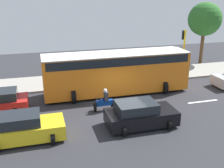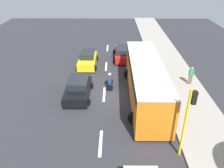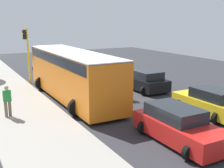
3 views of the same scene
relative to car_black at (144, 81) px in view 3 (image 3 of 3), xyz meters
name	(u,v)px [view 3 (image 3 of 3)]	position (x,y,z in m)	size (l,w,h in m)	color
ground_plane	(121,95)	(2.18, 0.28, -0.76)	(40.00, 60.00, 0.10)	#2D2D33
sidewalk	(19,107)	(9.18, 0.28, -0.64)	(4.00, 60.00, 0.15)	#9E998E
lane_stripe_far_north	(64,69)	(2.18, -11.72, -0.71)	(0.20, 2.40, 0.01)	white
lane_stripe_north	(87,79)	(2.18, -5.72, -0.71)	(0.20, 2.40, 0.01)	white
lane_stripe_mid	(121,94)	(2.18, 0.28, -0.71)	(0.20, 2.40, 0.01)	white
lane_stripe_south	(177,119)	(2.18, 6.28, -0.71)	(0.20, 2.40, 0.01)	white
car_black	(144,81)	(0.00, 0.00, 0.00)	(2.37, 4.10, 1.52)	black
car_silver	(46,66)	(4.38, -10.57, 0.00)	(2.19, 4.26, 1.52)	#B7B7BC
car_yellow_cab	(210,102)	(0.13, 6.51, 0.00)	(2.22, 4.09, 1.52)	yellow
car_red	(179,126)	(4.09, 8.52, 0.00)	(2.27, 4.51, 1.52)	red
city_bus	(72,72)	(5.60, -0.23, 1.13)	(3.20, 11.00, 3.16)	orange
motorcycle	(124,90)	(2.65, 1.49, -0.07)	(0.60, 1.30, 1.53)	black
pedestrian_near_signal	(7,100)	(10.08, 2.01, 0.35)	(0.40, 0.24, 1.69)	#72604C
traffic_light_corner	(27,48)	(7.02, -6.63, 2.22)	(0.49, 0.24, 4.50)	yellow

